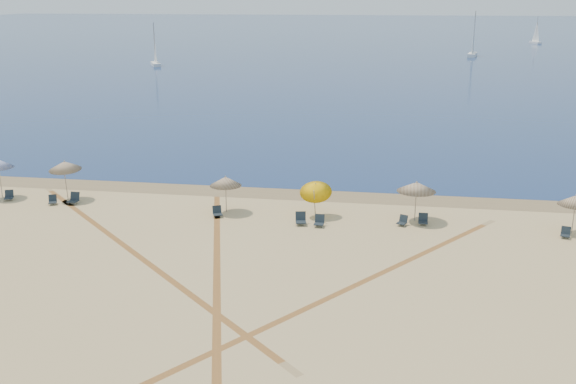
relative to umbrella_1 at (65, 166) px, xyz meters
name	(u,v)px	position (x,y,z in m)	size (l,w,h in m)	color
ocean	(378,32)	(14.53, 204.57, -2.25)	(500.00, 500.00, 0.00)	#0C2151
wet_sand	(297,194)	(14.53, 3.57, -2.25)	(500.00, 500.00, 0.00)	olive
umbrella_1	(65,166)	(0.00, 0.00, 0.00)	(2.05, 2.09, 2.62)	gray
umbrella_2	(226,181)	(10.78, -0.88, -0.32)	(1.93, 1.93, 2.28)	gray
umbrella_3	(316,189)	(16.27, -0.96, -0.51)	(1.91, 1.95, 2.44)	gray
umbrella_4	(416,187)	(22.13, -0.74, -0.19)	(2.26, 2.26, 2.41)	gray
umbrella_5	(576,200)	(30.71, -1.61, -0.32)	(1.87, 1.87, 2.28)	gray
chair_1	(9,196)	(-3.68, -0.73, -1.98)	(0.70, 0.75, 0.64)	black
chair_2	(53,200)	(-0.45, -1.13, -1.99)	(0.69, 0.73, 0.60)	black
chair_3	(74,199)	(0.82, -0.79, -1.94)	(0.64, 0.73, 0.72)	black
chair_4	(217,212)	(10.47, -1.84, -1.98)	(0.73, 0.78, 0.63)	black
chair_5	(301,219)	(15.60, -2.46, -1.94)	(0.72, 0.80, 0.72)	black
chair_6	(319,221)	(16.69, -2.59, -1.96)	(0.57, 0.66, 0.66)	black
chair_7	(403,221)	(21.41, -1.71, -2.00)	(0.69, 0.73, 0.59)	black
chair_8	(423,220)	(22.58, -1.39, -1.97)	(0.55, 0.65, 0.65)	black
chair_9	(566,233)	(30.20, -2.35, -1.99)	(0.63, 0.69, 0.60)	black
sailboat_0	(155,53)	(-23.41, 81.46, 0.11)	(3.57, 5.30, 7.84)	white
sailboat_1	(473,43)	(37.11, 110.64, 0.60)	(2.75, 6.53, 9.44)	white
sailboat_2	(536,35)	(58.18, 153.19, -0.11)	(2.55, 4.91, 7.10)	white
tire_tracks	(220,272)	(12.74, -9.89, -2.25)	(50.75, 44.10, 0.00)	tan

